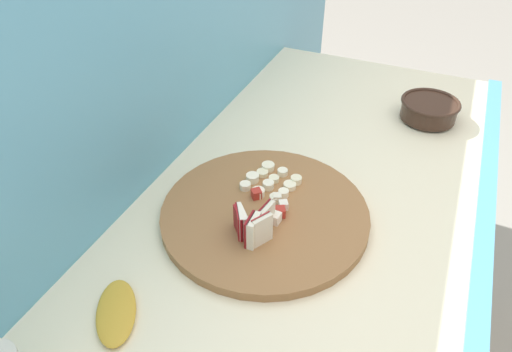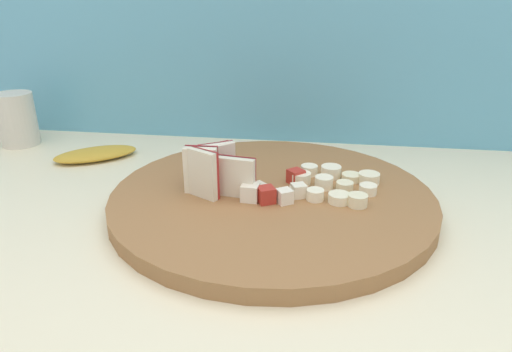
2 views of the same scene
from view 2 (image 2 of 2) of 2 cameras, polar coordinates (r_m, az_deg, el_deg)
tile_backsplash at (r=0.93m, az=10.95°, el=-4.81°), size 2.40×0.04×1.47m
cutting_board at (r=0.60m, az=2.01°, el=-2.76°), size 0.42×0.42×0.02m
apple_wedge_fan at (r=0.59m, az=-5.43°, el=0.77°), size 0.09×0.08×0.06m
apple_dice_pile at (r=0.58m, az=2.16°, el=-1.76°), size 0.08×0.09×0.02m
banana_slice_rows at (r=0.61m, az=9.70°, el=-0.89°), size 0.12×0.12×0.02m
banana_peel at (r=0.81m, az=-19.50°, el=2.64°), size 0.15×0.13×0.02m
small_jar at (r=0.93m, az=-27.86°, el=6.33°), size 0.07×0.07×0.09m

